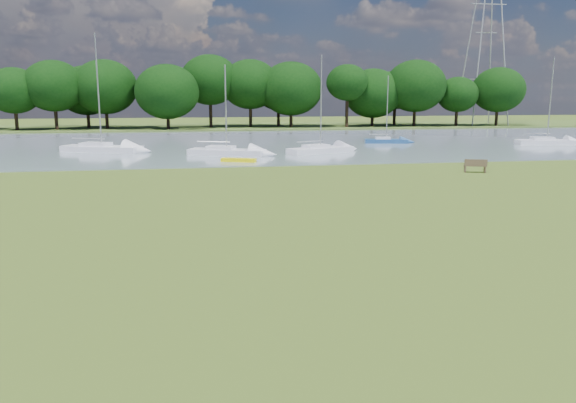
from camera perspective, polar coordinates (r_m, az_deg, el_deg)
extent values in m
plane|color=brown|center=(21.34, 1.46, -4.10)|extent=(220.00, 220.00, 0.00)
cube|color=gray|center=(62.59, -5.94, 5.85)|extent=(220.00, 40.00, 0.10)
cube|color=#4C6626|center=(92.47, -7.17, 7.47)|extent=(220.00, 20.00, 0.40)
cube|color=brown|center=(41.75, 17.54, 3.17)|extent=(0.22, 0.47, 0.48)
cube|color=brown|center=(42.00, 19.37, 3.10)|extent=(0.22, 0.47, 0.48)
cube|color=brown|center=(41.84, 18.48, 3.46)|extent=(1.63, 0.92, 0.05)
cube|color=brown|center=(41.60, 18.55, 3.76)|extent=(1.51, 0.52, 0.47)
cube|color=#FFEE06|center=(45.71, -5.05, 4.22)|extent=(2.90, 1.68, 0.29)
cylinder|color=#ABADB1|center=(100.15, 19.01, 16.06)|extent=(0.22, 0.22, 30.37)
cylinder|color=#ABADB1|center=(102.22, 21.21, 15.80)|extent=(0.22, 0.22, 30.37)
cylinder|color=#ABADB1|center=(103.94, 17.85, 15.92)|extent=(0.22, 0.22, 30.37)
cylinder|color=#ABADB1|center=(105.93, 19.99, 15.69)|extent=(0.22, 0.22, 30.37)
cube|color=#ABADB1|center=(103.57, 19.68, 18.37)|extent=(6.42, 0.14, 0.14)
cylinder|color=black|center=(92.05, -26.25, 7.65)|extent=(0.50, 0.50, 3.55)
ellipsoid|color=black|center=(91.98, -26.48, 10.34)|extent=(9.05, 9.05, 7.69)
cylinder|color=black|center=(90.31, -21.97, 8.03)|extent=(0.50, 0.50, 3.84)
ellipsoid|color=black|center=(90.26, -22.18, 11.00)|extent=(7.04, 7.04, 5.98)
cylinder|color=black|center=(89.09, -17.53, 8.38)|extent=(0.50, 0.50, 4.13)
ellipsoid|color=black|center=(89.05, -17.72, 11.62)|extent=(8.04, 8.04, 6.84)
cylinder|color=black|center=(88.44, -12.97, 8.31)|extent=(0.50, 0.50, 3.26)
ellipsoid|color=black|center=(88.36, -13.09, 10.88)|extent=(9.05, 9.05, 7.69)
cylinder|color=black|center=(88.31, -8.39, 8.56)|extent=(0.50, 0.50, 3.55)
ellipsoid|color=black|center=(88.24, -8.47, 11.37)|extent=(7.04, 7.04, 5.98)
cylinder|color=black|center=(88.74, -3.82, 8.76)|extent=(0.50, 0.50, 3.84)
ellipsoid|color=black|center=(88.68, -3.86, 11.78)|extent=(8.04, 8.04, 6.84)
cylinder|color=black|center=(89.71, 0.69, 8.90)|extent=(0.50, 0.50, 4.13)
ellipsoid|color=black|center=(89.67, 0.69, 12.12)|extent=(9.05, 9.05, 7.69)
cylinder|color=black|center=(91.23, 5.06, 8.62)|extent=(0.50, 0.50, 3.26)
ellipsoid|color=black|center=(91.16, 5.11, 11.12)|extent=(7.04, 7.04, 5.98)
cylinder|color=black|center=(93.23, 9.28, 8.66)|extent=(0.50, 0.50, 3.55)
ellipsoid|color=black|center=(93.17, 9.36, 11.32)|extent=(8.04, 8.04, 6.84)
cylinder|color=black|center=(95.71, 13.30, 8.65)|extent=(0.50, 0.50, 3.84)
ellipsoid|color=black|center=(95.66, 13.43, 11.46)|extent=(9.05, 9.05, 7.69)
cylinder|color=black|center=(98.62, 17.10, 8.61)|extent=(0.50, 0.50, 4.13)
ellipsoid|color=black|center=(98.58, 17.27, 11.53)|extent=(7.04, 7.04, 5.98)
cylinder|color=black|center=(101.95, 20.64, 8.21)|extent=(0.50, 0.50, 3.26)
ellipsoid|color=black|center=(101.88, 20.80, 10.44)|extent=(8.04, 8.04, 6.84)
cube|color=navy|center=(63.55, 9.95, 6.14)|extent=(4.86, 2.26, 0.62)
cube|color=white|center=(63.47, 9.62, 6.49)|extent=(1.82, 1.35, 0.40)
cylinder|color=#A5A8AD|center=(63.36, 10.06, 9.36)|extent=(0.11, 0.11, 6.88)
cube|color=white|center=(50.70, -6.25, 5.12)|extent=(7.09, 4.50, 0.75)
cube|color=white|center=(50.84, -6.85, 5.64)|extent=(2.81, 2.35, 0.48)
cylinder|color=#A5A8AD|center=(50.45, -6.34, 9.47)|extent=(0.13, 0.13, 7.37)
cube|color=white|center=(56.16, -18.40, 5.22)|extent=(7.89, 4.95, 0.78)
cube|color=white|center=(56.44, -18.96, 5.69)|extent=(3.12, 2.59, 0.50)
cylinder|color=#A5A8AD|center=(55.93, -18.73, 10.64)|extent=(0.13, 0.13, 10.29)
cube|color=white|center=(52.47, 3.32, 5.35)|extent=(6.76, 4.33, 0.72)
cube|color=white|center=(52.12, 2.86, 5.80)|extent=(2.69, 2.25, 0.46)
cylinder|color=#A5A8AD|center=(52.22, 3.38, 10.08)|extent=(0.12, 0.12, 8.36)
cube|color=white|center=(66.69, 24.81, 5.58)|extent=(6.51, 2.83, 0.76)
cube|color=white|center=(66.45, 24.44, 6.00)|extent=(2.41, 1.75, 0.49)
cylinder|color=#A5A8AD|center=(66.49, 25.12, 9.43)|extent=(0.13, 0.13, 8.65)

